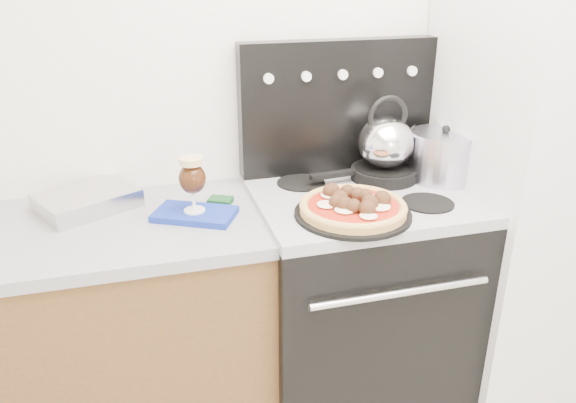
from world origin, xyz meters
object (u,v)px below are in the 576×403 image
object	(u,v)px
beer_glass	(193,184)
stock_pot	(443,157)
pizza	(353,205)
tea_kettle	(386,138)
skillet	(384,173)
stove_body	(355,307)
oven_mitt	(195,214)
base_cabinet	(55,354)
pizza_pan	(353,214)
fridge	(535,170)

from	to	relation	value
beer_glass	stock_pot	bearing A→B (deg)	3.26
pizza	tea_kettle	xyz separation A→B (m)	(0.24, 0.28, 0.12)
beer_glass	skillet	size ratio (longest dim) A/B	0.76
stove_body	oven_mitt	size ratio (longest dim) A/B	3.36
base_cabinet	pizza_pan	world-z (taller)	pizza_pan
fridge	beer_glass	xyz separation A→B (m)	(-1.29, 0.02, 0.07)
oven_mitt	stock_pot	bearing A→B (deg)	3.26
fridge	tea_kettle	distance (m)	0.59
beer_glass	pizza	world-z (taller)	beer_glass
base_cabinet	pizza	xyz separation A→B (m)	(1.00, -0.20, 0.53)
beer_glass	tea_kettle	bearing A→B (deg)	8.94
oven_mitt	stock_pot	world-z (taller)	stock_pot
pizza	tea_kettle	bearing A→B (deg)	49.94
oven_mitt	fridge	bearing A→B (deg)	-0.98
pizza	skillet	xyz separation A→B (m)	(0.24, 0.28, -0.01)
stock_pot	stove_body	bearing A→B (deg)	-171.63
skillet	stock_pot	size ratio (longest dim) A/B	1.04
stove_body	beer_glass	xyz separation A→B (m)	(-0.59, -0.00, 0.58)
stove_body	skillet	world-z (taller)	skillet
oven_mitt	pizza_pan	bearing A→B (deg)	-18.87
pizza_pan	pizza	world-z (taller)	pizza
fridge	pizza	distance (m)	0.81
beer_glass	stock_pot	world-z (taller)	beer_glass
stove_body	tea_kettle	distance (m)	0.66
base_cabinet	skillet	size ratio (longest dim) A/B	5.83
stock_pot	pizza_pan	bearing A→B (deg)	-153.56
base_cabinet	beer_glass	size ratio (longest dim) A/B	7.62
base_cabinet	oven_mitt	world-z (taller)	oven_mitt
beer_glass	pizza	size ratio (longest dim) A/B	0.55
stove_body	stock_pot	world-z (taller)	stock_pot
pizza_pan	base_cabinet	bearing A→B (deg)	168.95
fridge	pizza	bearing A→B (deg)	-169.67
skillet	tea_kettle	xyz separation A→B (m)	(0.00, 0.00, 0.14)
oven_mitt	skillet	size ratio (longest dim) A/B	1.05
stove_body	stock_pot	distance (m)	0.67
oven_mitt	pizza_pan	xyz separation A→B (m)	(0.49, -0.17, 0.01)
oven_mitt	pizza	xyz separation A→B (m)	(0.49, -0.17, 0.05)
stove_body	pizza	size ratio (longest dim) A/B	2.55
pizza_pan	beer_glass	bearing A→B (deg)	161.13
base_cabinet	fridge	bearing A→B (deg)	-1.59
pizza_pan	skillet	xyz separation A→B (m)	(0.24, 0.28, 0.02)
fridge	tea_kettle	bearing A→B (deg)	166.32
fridge	oven_mitt	distance (m)	1.29
beer_glass	pizza	xyz separation A→B (m)	(0.49, -0.17, -0.06)
oven_mitt	beer_glass	bearing A→B (deg)	0.00
base_cabinet	stove_body	xyz separation A→B (m)	(1.10, -0.02, 0.01)
pizza_pan	stock_pot	world-z (taller)	stock_pot
base_cabinet	tea_kettle	distance (m)	1.40
pizza	skillet	distance (m)	0.37
beer_glass	pizza_pan	size ratio (longest dim) A/B	0.50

